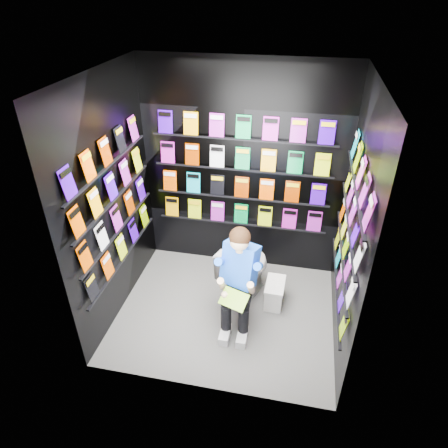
# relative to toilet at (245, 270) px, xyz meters

# --- Properties ---
(floor) EXTENTS (2.40, 2.40, 0.00)m
(floor) POSITION_rel_toilet_xyz_m (-0.16, -0.34, -0.37)
(floor) COLOR #565654
(floor) RESTS_ON ground
(ceiling) EXTENTS (2.40, 2.40, 0.00)m
(ceiling) POSITION_rel_toilet_xyz_m (-0.16, -0.34, 2.23)
(ceiling) COLOR white
(ceiling) RESTS_ON floor
(wall_back) EXTENTS (2.40, 0.04, 2.60)m
(wall_back) POSITION_rel_toilet_xyz_m (-0.16, 0.66, 0.93)
(wall_back) COLOR black
(wall_back) RESTS_ON floor
(wall_front) EXTENTS (2.40, 0.04, 2.60)m
(wall_front) POSITION_rel_toilet_xyz_m (-0.16, -1.34, 0.93)
(wall_front) COLOR black
(wall_front) RESTS_ON floor
(wall_left) EXTENTS (0.04, 2.00, 2.60)m
(wall_left) POSITION_rel_toilet_xyz_m (-1.36, -0.34, 0.93)
(wall_left) COLOR black
(wall_left) RESTS_ON floor
(wall_right) EXTENTS (0.04, 2.00, 2.60)m
(wall_right) POSITION_rel_toilet_xyz_m (1.04, -0.34, 0.93)
(wall_right) COLOR black
(wall_right) RESTS_ON floor
(comics_back) EXTENTS (2.10, 0.06, 1.37)m
(comics_back) POSITION_rel_toilet_xyz_m (-0.16, 0.63, 0.94)
(comics_back) COLOR #F15500
(comics_back) RESTS_ON wall_back
(comics_left) EXTENTS (0.06, 1.70, 1.37)m
(comics_left) POSITION_rel_toilet_xyz_m (-1.33, -0.34, 0.94)
(comics_left) COLOR #F15500
(comics_left) RESTS_ON wall_left
(comics_right) EXTENTS (0.06, 1.70, 1.37)m
(comics_right) POSITION_rel_toilet_xyz_m (1.01, -0.34, 0.94)
(comics_right) COLOR #F15500
(comics_right) RESTS_ON wall_right
(toilet) EXTENTS (0.65, 0.85, 0.73)m
(toilet) POSITION_rel_toilet_xyz_m (0.00, 0.00, 0.00)
(toilet) COLOR white
(toilet) RESTS_ON floor
(longbox) EXTENTS (0.20, 0.36, 0.26)m
(longbox) POSITION_rel_toilet_xyz_m (0.36, -0.07, -0.24)
(longbox) COLOR white
(longbox) RESTS_ON floor
(longbox_lid) EXTENTS (0.22, 0.38, 0.03)m
(longbox_lid) POSITION_rel_toilet_xyz_m (0.36, -0.07, -0.09)
(longbox_lid) COLOR white
(longbox_lid) RESTS_ON longbox
(reader) EXTENTS (0.69, 0.82, 1.29)m
(reader) POSITION_rel_toilet_xyz_m (0.00, -0.38, 0.38)
(reader) COLOR blue
(reader) RESTS_ON toilet
(held_comic) EXTENTS (0.31, 0.24, 0.12)m
(held_comic) POSITION_rel_toilet_xyz_m (0.00, -0.73, 0.21)
(held_comic) COLOR #15982D
(held_comic) RESTS_ON reader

